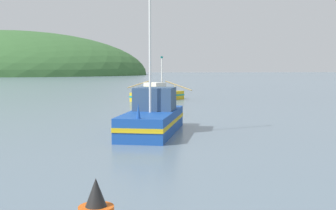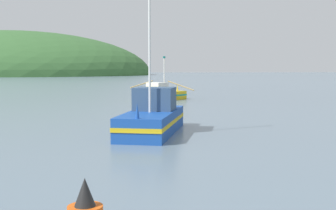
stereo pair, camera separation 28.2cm
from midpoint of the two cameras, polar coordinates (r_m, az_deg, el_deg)
The scene contains 3 objects.
hill_mid_right at distance 213.92m, azimuth -19.28°, elevation 3.70°, with size 125.93×100.74×40.13m, color #386633.
fishing_boat_blue at distance 23.41m, azimuth -1.68°, elevation -1.64°, with size 4.70×7.79×7.56m.
fishing_boat_yellow at distance 46.60m, azimuth -0.90°, elevation 1.38°, with size 6.32×7.00×4.67m.
Camera 2 is at (-4.57, -0.19, 3.49)m, focal length 46.90 mm.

